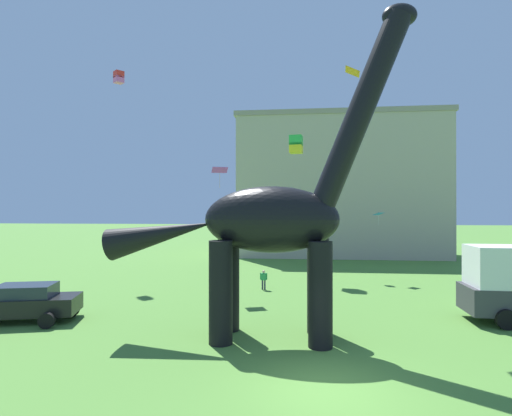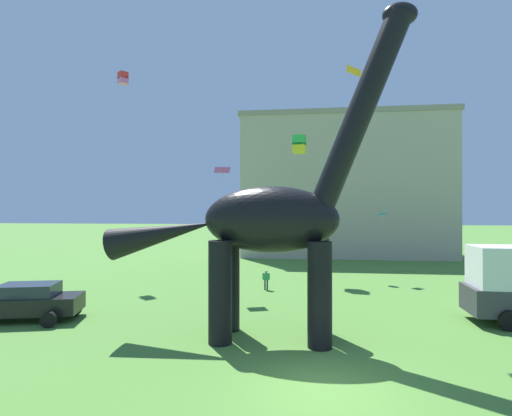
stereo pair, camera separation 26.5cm
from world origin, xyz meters
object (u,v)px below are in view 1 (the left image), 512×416
dinosaur_sculpture (270,219)px  parked_sedan_left (25,302)px  kite_high_right (296,144)px  kite_near_low (220,170)px  kite_mid_left (119,77)px  kite_apex (352,72)px  kite_mid_right (379,214)px  person_strolling_adult (264,278)px  person_vendor_side (221,274)px  kite_trailing (339,171)px

dinosaur_sculpture → parked_sedan_left: bearing=-162.0°
kite_high_right → kite_near_low: kite_high_right is taller
parked_sedan_left → kite_mid_left: 19.01m
kite_apex → kite_mid_right: size_ratio=1.13×
kite_apex → kite_high_right: 11.29m
person_strolling_adult → kite_apex: size_ratio=1.24×
dinosaur_sculpture → person_vendor_side: (-3.40, 8.10, -3.36)m
parked_sedan_left → kite_high_right: kite_high_right is taller
person_strolling_adult → kite_apex: kite_apex is taller
kite_apex → kite_high_right: (-2.55, 10.91, -1.38)m
kite_mid_right → kite_near_low: kite_near_low is taller
person_strolling_adult → kite_trailing: bearing=-60.3°
parked_sedan_left → kite_high_right: (11.31, 13.02, 8.61)m
kite_high_right → kite_mid_right: size_ratio=1.52×
kite_trailing → kite_mid_right: size_ratio=0.63×
person_vendor_side → kite_mid_right: kite_mid_right is taller
person_strolling_adult → parked_sedan_left: bearing=108.4°
kite_apex → kite_near_low: (-6.90, 4.83, -3.78)m
dinosaur_sculpture → kite_near_low: 9.15m
person_vendor_side → kite_trailing: 11.95m
person_strolling_adult → person_vendor_side: size_ratio=0.70×
parked_sedan_left → kite_mid_left: (-1.92, 12.87, 13.87)m
kite_mid_left → kite_high_right: size_ratio=0.70×
person_vendor_side → kite_apex: size_ratio=1.77×
person_vendor_side → kite_near_low: (-0.08, -0.06, 6.01)m
person_strolling_adult → kite_mid_right: size_ratio=1.40×
parked_sedan_left → person_vendor_side: size_ratio=2.72×
kite_apex → kite_mid_right: kite_apex is taller
kite_mid_left → person_vendor_side: bearing=-33.2°
parked_sedan_left → kite_mid_right: bearing=19.7°
dinosaur_sculpture → kite_trailing: (3.94, 14.90, 3.17)m
person_strolling_adult → kite_mid_right: (7.36, 3.85, 3.74)m
parked_sedan_left → kite_high_right: bearing=34.1°
kite_mid_left → kite_near_low: 13.14m
dinosaur_sculpture → kite_trailing: size_ratio=23.11×
parked_sedan_left → kite_mid_right: size_ratio=5.47×
kite_trailing → parked_sedan_left: bearing=-136.2°
person_strolling_adult → kite_apex: 12.38m
parked_sedan_left → kite_trailing: size_ratio=8.65×
dinosaur_sculpture → kite_apex: bearing=67.2°
kite_near_low → kite_high_right: bearing=54.5°
dinosaur_sculpture → kite_mid_right: size_ratio=14.63×
person_vendor_side → person_strolling_adult: bearing=-175.0°
person_strolling_adult → person_vendor_side: bearing=86.1°
person_vendor_side → kite_near_low: size_ratio=1.41×
parked_sedan_left → kite_mid_left: size_ratio=5.13×
parked_sedan_left → kite_apex: 17.22m
dinosaur_sculpture → kite_mid_left: bearing=155.6°
kite_mid_left → kite_high_right: kite_mid_left is taller
person_strolling_adult → kite_high_right: kite_high_right is taller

